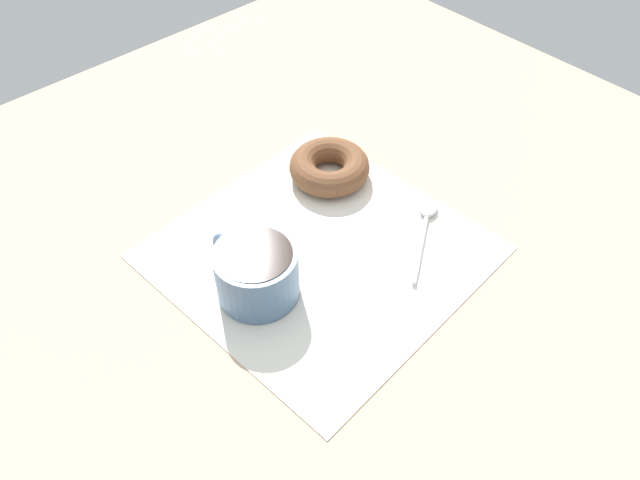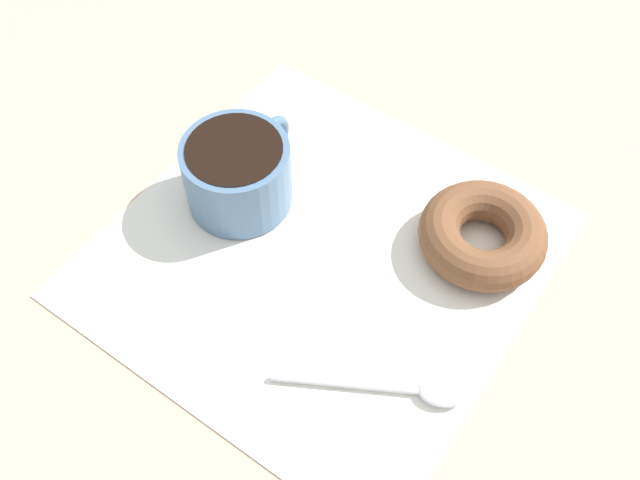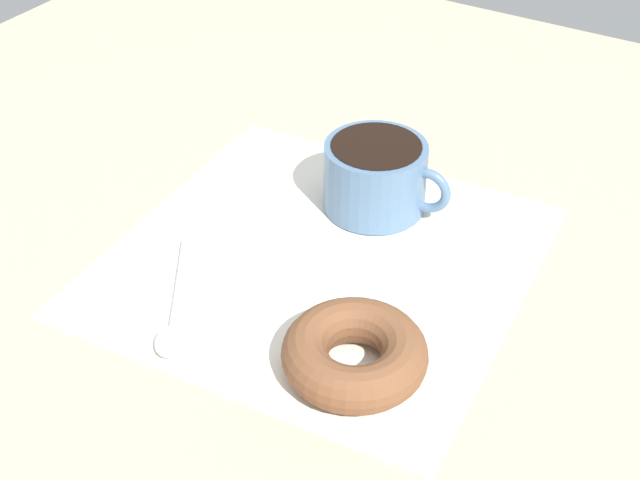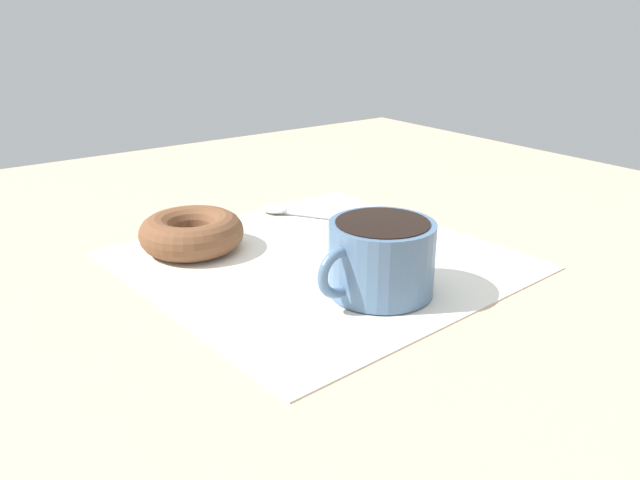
# 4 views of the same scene
# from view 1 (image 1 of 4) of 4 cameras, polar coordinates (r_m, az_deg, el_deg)

# --- Properties ---
(ground_plane) EXTENTS (1.20, 1.20, 0.02)m
(ground_plane) POSITION_cam_1_polar(r_m,az_deg,el_deg) (0.77, 1.79, -2.48)
(ground_plane) COLOR tan
(napkin) EXTENTS (0.37, 0.37, 0.00)m
(napkin) POSITION_cam_1_polar(r_m,az_deg,el_deg) (0.77, 0.00, -1.08)
(napkin) COLOR white
(napkin) RESTS_ON ground_plane
(coffee_cup) EXTENTS (0.12, 0.10, 0.07)m
(coffee_cup) POSITION_cam_1_polar(r_m,az_deg,el_deg) (0.71, -5.88, -2.87)
(coffee_cup) COLOR slate
(coffee_cup) RESTS_ON napkin
(donut) EXTENTS (0.11, 0.11, 0.04)m
(donut) POSITION_cam_1_polar(r_m,az_deg,el_deg) (0.86, 0.87, 6.71)
(donut) COLOR brown
(donut) RESTS_ON napkin
(spoon) EXTENTS (0.09, 0.13, 0.01)m
(spoon) POSITION_cam_1_polar(r_m,az_deg,el_deg) (0.81, 9.68, 1.84)
(spoon) COLOR silver
(spoon) RESTS_ON napkin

